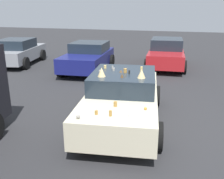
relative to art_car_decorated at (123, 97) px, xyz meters
The scene contains 5 objects.
ground_plane 0.70m from the art_car_decorated, behind, with size 60.00×60.00×0.00m, color #2D2D30.
art_car_decorated is the anchor object (origin of this frame).
parked_sedan_row_back_far 7.41m from the art_car_decorated, ahead, with size 4.34×2.26×1.47m.
parked_sedan_near_left 6.08m from the art_car_decorated, 31.24° to the left, with size 4.08×2.35×1.41m.
parked_sedan_far_left 9.36m from the art_car_decorated, 53.35° to the left, with size 4.24×2.64×1.41m.
Camera 1 is at (-6.33, -1.67, 3.01)m, focal length 41.14 mm.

